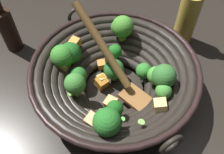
% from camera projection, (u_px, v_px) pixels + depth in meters
% --- Properties ---
extents(ground_plane, '(4.00, 4.00, 0.00)m').
position_uv_depth(ground_plane, '(115.00, 90.00, 0.66)').
color(ground_plane, '#28231E').
extents(wok, '(0.41, 0.41, 0.22)m').
position_uv_depth(wok, '(114.00, 75.00, 0.60)').
color(wok, black).
rests_on(wok, ground).
extents(soy_sauce_bottle, '(0.05, 0.05, 0.18)m').
position_uv_depth(soy_sauce_bottle, '(8.00, 29.00, 0.69)').
color(soy_sauce_bottle, black).
rests_on(soy_sauce_bottle, ground).
extents(cooking_oil_bottle, '(0.06, 0.06, 0.22)m').
position_uv_depth(cooking_oil_bottle, '(188.00, 17.00, 0.70)').
color(cooking_oil_bottle, gold).
rests_on(cooking_oil_bottle, ground).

